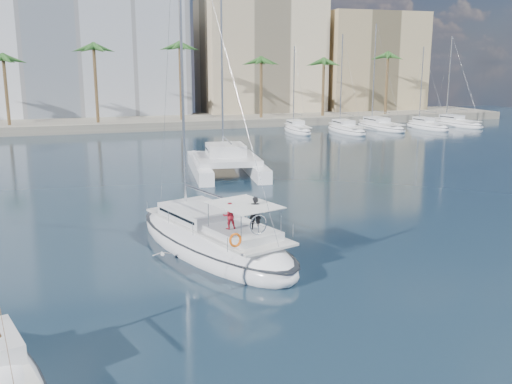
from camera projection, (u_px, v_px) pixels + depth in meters
name	position (u px, v px, depth m)	size (l,w,h in m)	color
ground	(278.00, 251.00, 29.26)	(160.00, 160.00, 0.00)	black
quay	(139.00, 123.00, 85.72)	(120.00, 14.00, 1.20)	gray
building_modern	(50.00, 33.00, 90.27)	(42.00, 16.00, 28.00)	white
building_beige	(259.00, 59.00, 98.57)	(20.00, 14.00, 20.00)	beige
building_tan_right	(368.00, 65.00, 102.93)	(18.00, 12.00, 18.00)	tan
palm_centre	(139.00, 56.00, 79.85)	(3.60, 3.60, 12.30)	brown
palm_right	(357.00, 57.00, 90.04)	(3.60, 3.60, 12.30)	brown
main_sloop	(213.00, 240.00, 29.17)	(8.00, 13.76, 19.45)	white
catamaran	(226.00, 160.00, 49.71)	(7.15, 12.23, 16.99)	white
seagull	(162.00, 254.00, 27.70)	(0.99, 0.43, 0.18)	silver
moored_yacht_a	(297.00, 132.00, 78.86)	(2.72, 9.35, 11.90)	white
moored_yacht_b	(346.00, 132.00, 78.95)	(3.14, 10.78, 13.72)	white
moored_yacht_c	(380.00, 129.00, 82.75)	(3.55, 12.21, 15.54)	white
moored_yacht_d	(427.00, 129.00, 82.84)	(2.72, 9.35, 11.90)	white
moored_yacht_e	(456.00, 126.00, 86.65)	(3.14, 10.78, 13.72)	white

